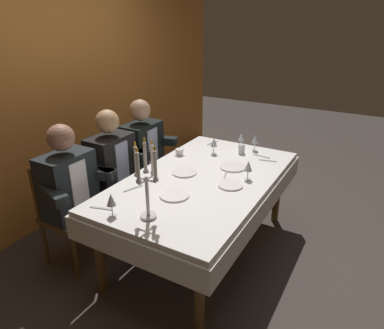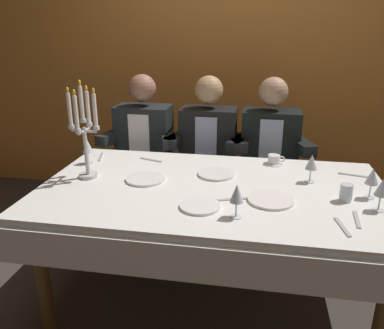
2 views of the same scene
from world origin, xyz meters
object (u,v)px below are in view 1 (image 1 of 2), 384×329
object	(u,v)px
seated_diner_1	(111,163)
wine_glass_0	(248,167)
dinner_plate_0	(230,185)
wine_glass_3	(255,140)
dining_table	(202,190)
dinner_plate_3	(184,172)
wine_glass_4	(214,143)
dinner_plate_1	(174,195)
dinner_plate_2	(233,167)
seated_diner_0	(68,184)
water_tumbler_0	(242,149)
wine_glass_1	(111,200)
wine_glass_2	(241,138)
coffee_cup_0	(180,152)
seated_diner_2	(142,148)
candelabra	(147,182)

from	to	relation	value
seated_diner_1	wine_glass_0	bearing A→B (deg)	-76.57
dinner_plate_0	wine_glass_3	xyz separation A→B (m)	(0.85, 0.11, 0.11)
dining_table	wine_glass_0	distance (m)	0.44
dinner_plate_3	wine_glass_4	bearing A→B (deg)	-1.79
dinner_plate_1	dinner_plate_2	xyz separation A→B (m)	(0.71, -0.17, 0.00)
dinner_plate_1	seated_diner_0	world-z (taller)	seated_diner_0
water_tumbler_0	seated_diner_0	size ratio (longest dim) A/B	0.07
wine_glass_1	wine_glass_2	world-z (taller)	same
wine_glass_4	coffee_cup_0	xyz separation A→B (m)	(-0.19, 0.28, -0.09)
wine_glass_0	water_tumbler_0	xyz separation A→B (m)	(0.54, 0.27, -0.07)
seated_diner_2	wine_glass_3	bearing A→B (deg)	-64.41
dinner_plate_0	wine_glass_1	size ratio (longest dim) A/B	1.24
dinner_plate_1	wine_glass_3	world-z (taller)	wine_glass_3
wine_glass_1	dining_table	bearing A→B (deg)	-16.23
wine_glass_2	seated_diner_0	world-z (taller)	seated_diner_0
candelabra	wine_glass_4	xyz separation A→B (m)	(1.27, 0.15, -0.15)
dinner_plate_3	water_tumbler_0	bearing A→B (deg)	-19.90
wine_glass_3	coffee_cup_0	size ratio (longest dim) A/B	1.24
dinner_plate_1	dinner_plate_3	bearing A→B (deg)	20.93
seated_diner_2	coffee_cup_0	bearing A→B (deg)	-87.61
dinner_plate_1	seated_diner_1	xyz separation A→B (m)	(0.25, 0.86, -0.01)
wine_glass_1	wine_glass_2	xyz separation A→B (m)	(1.65, -0.25, 0.00)
wine_glass_0	wine_glass_4	size ratio (longest dim) A/B	1.00
coffee_cup_0	dinner_plate_2	bearing A→B (deg)	-92.89
dinner_plate_1	seated_diner_1	bearing A→B (deg)	73.65
dinner_plate_2	wine_glass_1	world-z (taller)	wine_glass_1
seated_diner_2	wine_glass_4	bearing A→B (deg)	-73.65
dinner_plate_0	wine_glass_0	world-z (taller)	wine_glass_0
wine_glass_0	seated_diner_2	xyz separation A→B (m)	(0.17, 1.23, -0.12)
dinner_plate_3	coffee_cup_0	size ratio (longest dim) A/B	1.67
dinner_plate_1	seated_diner_0	bearing A→B (deg)	106.90
coffee_cup_0	seated_diner_1	world-z (taller)	seated_diner_1
candelabra	dinner_plate_0	xyz separation A→B (m)	(0.71, -0.28, -0.26)
dinner_plate_0	wine_glass_1	world-z (taller)	wine_glass_1
dinner_plate_2	water_tumbler_0	xyz separation A→B (m)	(0.37, 0.07, 0.04)
dining_table	wine_glass_0	size ratio (longest dim) A/B	11.83
wine_glass_0	wine_glass_2	bearing A→B (deg)	26.61
dinner_plate_1	seated_diner_2	xyz separation A→B (m)	(0.72, 0.86, -0.01)
dinner_plate_1	dining_table	bearing A→B (deg)	-4.20
dinner_plate_1	coffee_cup_0	world-z (taller)	coffee_cup_0
dinner_plate_2	water_tumbler_0	bearing A→B (deg)	10.31
dinner_plate_3	seated_diner_1	xyz separation A→B (m)	(-0.14, 0.71, -0.01)
candelabra	dinner_plate_1	xyz separation A→B (m)	(0.34, 0.01, -0.26)
wine_glass_3	water_tumbler_0	xyz separation A→B (m)	(-0.14, 0.08, -0.07)
candelabra	wine_glass_3	size ratio (longest dim) A/B	3.44
wine_glass_2	wine_glass_3	bearing A→B (deg)	-87.09
dining_table	wine_glass_3	size ratio (longest dim) A/B	11.83
dinner_plate_0	dinner_plate_3	distance (m)	0.45
wine_glass_3	seated_diner_0	size ratio (longest dim) A/B	0.13
water_tumbler_0	candelabra	bearing A→B (deg)	176.56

